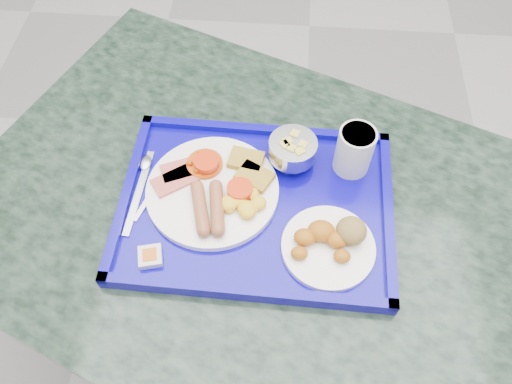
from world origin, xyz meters
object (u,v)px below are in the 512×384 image
at_px(tray, 256,206).
at_px(juice_cup, 355,149).
at_px(fruit_bowl, 293,149).
at_px(bread_plate, 331,241).
at_px(table, 269,260).
at_px(main_plate, 217,190).

height_order(tray, juice_cup, juice_cup).
distance_m(tray, fruit_bowl, 0.13).
bearing_deg(bread_plate, table, 149.83).
bearing_deg(main_plate, bread_plate, -23.99).
height_order(main_plate, fruit_bowl, fruit_bowl).
height_order(tray, fruit_bowl, fruit_bowl).
relative_size(table, tray, 2.73).
distance_m(main_plate, bread_plate, 0.23).
relative_size(bread_plate, fruit_bowl, 1.79).
distance_m(tray, main_plate, 0.08).
relative_size(main_plate, juice_cup, 2.55).
bearing_deg(fruit_bowl, table, -105.01).
xyz_separation_m(tray, fruit_bowl, (0.06, 0.10, 0.05)).
distance_m(table, juice_cup, 0.31).
relative_size(tray, juice_cup, 5.22).
bearing_deg(main_plate, fruit_bowl, 31.58).
bearing_deg(table, fruit_bowl, 74.99).
height_order(table, tray, tray).
distance_m(tray, juice_cup, 0.21).
xyz_separation_m(tray, juice_cup, (0.17, 0.10, 0.06)).
bearing_deg(fruit_bowl, main_plate, -148.42).
bearing_deg(tray, table, -26.13).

